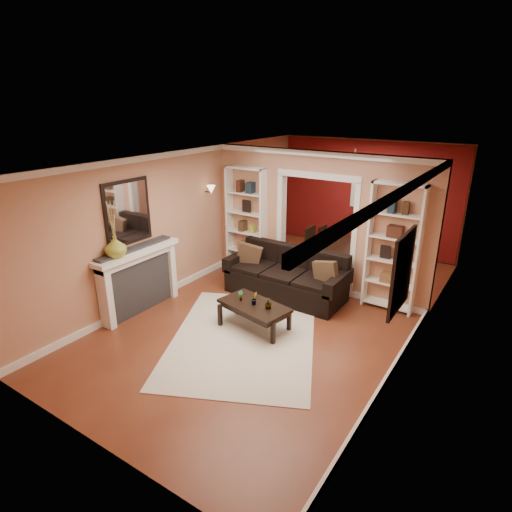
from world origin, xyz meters
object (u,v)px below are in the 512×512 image
Objects in this scene: sofa at (286,274)px; bookshelf_right at (393,248)px; fireplace at (140,281)px; bookshelf_left at (247,222)px; coffee_table at (254,316)px; dining_table at (347,256)px.

bookshelf_right is at bearing 17.86° from sofa.
bookshelf_left is at bearing 77.95° from fireplace.
sofa is 2.01m from bookshelf_right.
bookshelf_left is at bearing 155.96° from sofa.
bookshelf_right is 1.35× the size of fireplace.
bookshelf_right is 4.47m from fireplace.
fireplace is (-2.03, -0.58, 0.36)m from coffee_table.
coffee_table is at bearing 16.01° from fireplace.
coffee_table is 2.70m from bookshelf_right.
sofa is at bearing 46.66° from fireplace.
bookshelf_right reaches higher than sofa.
sofa is 1.02× the size of bookshelf_left.
sofa is at bearing -162.14° from bookshelf_right.
dining_table is at bearing 132.75° from bookshelf_right.
fireplace is (-3.64, -2.53, -0.57)m from bookshelf_right.
bookshelf_right is at bearing 0.00° from bookshelf_left.
dining_table is (-1.39, 1.51, -0.89)m from bookshelf_right.
sofa is at bearing 168.97° from dining_table.
bookshelf_left is 1.57× the size of dining_table.
bookshelf_right reaches higher than coffee_table.
coffee_table is at bearing -129.63° from bookshelf_right.
sofa is 2.68m from fireplace.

